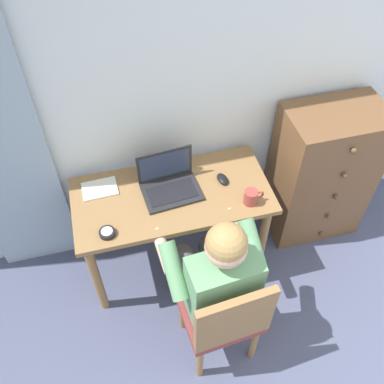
% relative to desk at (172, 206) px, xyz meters
% --- Properties ---
extents(wall_back, '(4.80, 0.05, 2.50)m').
position_rel_desk_xyz_m(wall_back, '(0.49, 0.36, 0.63)').
color(wall_back, silver).
rests_on(wall_back, ground_plane).
extents(desk, '(1.19, 0.58, 0.73)m').
position_rel_desk_xyz_m(desk, '(0.00, 0.00, 0.00)').
color(desk, olive).
rests_on(desk, ground_plane).
extents(dresser, '(0.64, 0.44, 1.05)m').
position_rel_desk_xyz_m(dresser, '(1.08, 0.09, -0.09)').
color(dresser, brown).
rests_on(dresser, ground_plane).
extents(chair, '(0.45, 0.43, 0.87)m').
position_rel_desk_xyz_m(chair, '(0.12, -0.72, -0.13)').
color(chair, brown).
rests_on(chair, ground_plane).
extents(person_seated, '(0.56, 0.60, 1.19)m').
position_rel_desk_xyz_m(person_seated, '(0.11, -0.54, 0.05)').
color(person_seated, '#4C4C4C').
rests_on(person_seated, ground_plane).
extents(laptop, '(0.36, 0.28, 0.24)m').
position_rel_desk_xyz_m(laptop, '(-0.00, 0.05, 0.17)').
color(laptop, '#232326').
rests_on(laptop, desk).
extents(computer_mouse, '(0.08, 0.11, 0.03)m').
position_rel_desk_xyz_m(computer_mouse, '(0.33, 0.03, 0.13)').
color(computer_mouse, black).
rests_on(computer_mouse, desk).
extents(desk_clock, '(0.09, 0.09, 0.03)m').
position_rel_desk_xyz_m(desk_clock, '(-0.41, -0.20, 0.13)').
color(desk_clock, black).
rests_on(desk_clock, desk).
extents(notebook_pad, '(0.21, 0.16, 0.01)m').
position_rel_desk_xyz_m(notebook_pad, '(-0.41, 0.15, 0.12)').
color(notebook_pad, silver).
rests_on(notebook_pad, desk).
extents(coffee_mug, '(0.12, 0.08, 0.09)m').
position_rel_desk_xyz_m(coffee_mug, '(0.44, -0.18, 0.16)').
color(coffee_mug, '#9E3D38').
rests_on(coffee_mug, desk).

